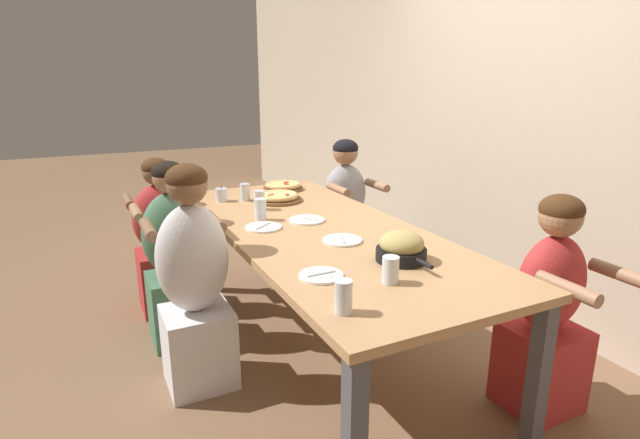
# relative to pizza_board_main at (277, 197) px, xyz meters

# --- Properties ---
(ground_plane) EXTENTS (18.00, 18.00, 0.00)m
(ground_plane) POSITION_rel_pizza_board_main_xyz_m (0.70, -0.02, -0.78)
(ground_plane) COLOR brown
(ground_plane) RESTS_ON ground
(restaurant_back_panel) EXTENTS (10.00, 0.06, 3.20)m
(restaurant_back_panel) POSITION_rel_pizza_board_main_xyz_m (0.70, 1.44, 0.82)
(restaurant_back_panel) COLOR beige
(restaurant_back_panel) RESTS_ON ground
(dining_table) EXTENTS (2.46, 1.01, 0.75)m
(dining_table) POSITION_rel_pizza_board_main_xyz_m (0.70, -0.02, -0.09)
(dining_table) COLOR tan
(dining_table) RESTS_ON ground
(pizza_board_main) EXTENTS (0.34, 0.34, 0.05)m
(pizza_board_main) POSITION_rel_pizza_board_main_xyz_m (0.00, 0.00, 0.00)
(pizza_board_main) COLOR brown
(pizza_board_main) RESTS_ON dining_table
(pizza_board_second) EXTENTS (0.30, 0.30, 0.05)m
(pizza_board_second) POSITION_rel_pizza_board_main_xyz_m (-0.31, 0.17, -0.00)
(pizza_board_second) COLOR brown
(pizza_board_second) RESTS_ON dining_table
(skillet_bowl) EXTENTS (0.34, 0.23, 0.14)m
(skillet_bowl) POSITION_rel_pizza_board_main_xyz_m (1.32, 0.09, 0.04)
(skillet_bowl) COLOR black
(skillet_bowl) RESTS_ON dining_table
(empty_plate_a) EXTENTS (0.21, 0.21, 0.02)m
(empty_plate_a) POSITION_rel_pizza_board_main_xyz_m (0.53, -0.03, -0.02)
(empty_plate_a) COLOR white
(empty_plate_a) RESTS_ON dining_table
(empty_plate_b) EXTENTS (0.21, 0.21, 0.02)m
(empty_plate_b) POSITION_rel_pizza_board_main_xyz_m (0.96, -0.02, -0.02)
(empty_plate_b) COLOR white
(empty_plate_b) RESTS_ON dining_table
(empty_plate_c) EXTENTS (0.21, 0.21, 0.02)m
(empty_plate_c) POSITION_rel_pizza_board_main_xyz_m (0.56, -0.31, -0.02)
(empty_plate_c) COLOR white
(empty_plate_c) RESTS_ON dining_table
(empty_plate_d) EXTENTS (0.19, 0.19, 0.02)m
(empty_plate_d) POSITION_rel_pizza_board_main_xyz_m (1.33, -0.33, -0.02)
(empty_plate_d) COLOR white
(empty_plate_d) RESTS_ON dining_table
(cocktail_glass_blue) EXTENTS (0.08, 0.08, 0.11)m
(cocktail_glass_blue) POSITION_rel_pizza_board_main_xyz_m (-0.16, -0.34, 0.01)
(cocktail_glass_blue) COLOR silver
(cocktail_glass_blue) RESTS_ON dining_table
(drinking_glass_a) EXTENTS (0.07, 0.07, 0.12)m
(drinking_glass_a) POSITION_rel_pizza_board_main_xyz_m (0.16, -0.19, 0.03)
(drinking_glass_a) COLOR silver
(drinking_glass_a) RESTS_ON dining_table
(drinking_glass_b) EXTENTS (0.07, 0.07, 0.11)m
(drinking_glass_b) POSITION_rel_pizza_board_main_xyz_m (1.52, -0.10, 0.03)
(drinking_glass_b) COLOR silver
(drinking_glass_b) RESTS_ON dining_table
(drinking_glass_c) EXTENTS (0.07, 0.07, 0.12)m
(drinking_glass_c) POSITION_rel_pizza_board_main_xyz_m (-0.11, -0.19, 0.03)
(drinking_glass_c) COLOR silver
(drinking_glass_c) RESTS_ON dining_table
(drinking_glass_d) EXTENTS (0.07, 0.07, 0.12)m
(drinking_glass_d) POSITION_rel_pizza_board_main_xyz_m (1.67, -0.40, 0.04)
(drinking_glass_d) COLOR silver
(drinking_glass_d) RESTS_ON dining_table
(drinking_glass_e) EXTENTS (0.07, 0.07, 0.13)m
(drinking_glass_e) POSITION_rel_pizza_board_main_xyz_m (0.39, -0.26, 0.03)
(drinking_glass_e) COLOR silver
(drinking_glass_e) RESTS_ON dining_table
(diner_far_left) EXTENTS (0.51, 0.40, 1.10)m
(diner_far_left) POSITION_rel_pizza_board_main_xyz_m (-0.32, 0.71, -0.27)
(diner_far_left) COLOR #99999E
(diner_far_left) RESTS_ON ground
(diner_near_midleft) EXTENTS (0.51, 0.40, 1.11)m
(diner_near_midleft) POSITION_rel_pizza_board_main_xyz_m (0.21, -0.74, -0.27)
(diner_near_midleft) COLOR #477556
(diner_near_midleft) RESTS_ON ground
(diner_far_right) EXTENTS (0.51, 0.40, 1.07)m
(diner_far_right) POSITION_rel_pizza_board_main_xyz_m (1.66, 0.71, -0.29)
(diner_far_right) COLOR #B22D2D
(diner_far_right) RESTS_ON ground
(diner_near_center) EXTENTS (0.51, 0.40, 1.18)m
(diner_near_center) POSITION_rel_pizza_board_main_xyz_m (0.73, -0.74, -0.24)
(diner_near_center) COLOR silver
(diner_near_center) RESTS_ON ground
(diner_near_left) EXTENTS (0.51, 0.40, 1.06)m
(diner_near_left) POSITION_rel_pizza_board_main_xyz_m (-0.27, -0.74, -0.30)
(diner_near_left) COLOR #B22D2D
(diner_near_left) RESTS_ON ground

